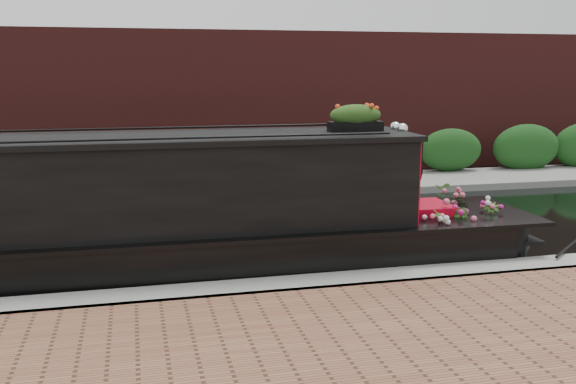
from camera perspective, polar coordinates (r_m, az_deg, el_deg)
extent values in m
plane|color=black|center=(11.48, -3.68, -4.02)|extent=(80.00, 80.00, 0.00)
cube|color=gray|center=(8.40, 0.29, -9.67)|extent=(40.00, 0.60, 0.50)
cube|color=gray|center=(15.54, -6.37, -0.13)|extent=(40.00, 2.40, 0.34)
cube|color=#194417|center=(16.41, -6.78, 0.45)|extent=(40.00, 1.10, 2.80)
cube|color=#511D1B|center=(18.47, -7.57, 1.60)|extent=(40.00, 1.00, 8.00)
cube|color=black|center=(9.13, -16.33, 0.28)|extent=(8.67, 1.78, 1.27)
cube|color=black|center=(9.04, -16.56, 4.47)|extent=(8.81, 1.92, 0.08)
cube|color=red|center=(9.91, 9.64, 1.38)|extent=(0.08, 1.64, 1.27)
cube|color=black|center=(8.69, 4.23, 0.65)|extent=(0.85, 0.04, 0.52)
cube|color=red|center=(10.24, 12.03, -2.29)|extent=(0.76, 0.86, 0.47)
sphere|color=white|center=(9.70, 10.13, 5.55)|extent=(0.17, 0.17, 0.17)
sphere|color=white|center=(9.94, 9.53, 5.70)|extent=(0.17, 0.17, 0.17)
cube|color=black|center=(9.57, 6.01, 5.84)|extent=(0.82, 0.24, 0.14)
ellipsoid|color=#F4451B|center=(9.55, 6.03, 6.93)|extent=(0.89, 0.25, 0.23)
imported|color=#30551C|center=(9.56, 13.26, -3.06)|extent=(0.32, 0.34, 0.54)
imported|color=#30551C|center=(9.96, 15.19, -2.77)|extent=(0.32, 0.34, 0.48)
imported|color=#30551C|center=(11.00, 14.46, -1.07)|extent=(0.63, 0.57, 0.63)
imported|color=#30551C|center=(10.47, 17.54, -2.23)|extent=(0.37, 0.37, 0.49)
imported|color=#30551C|center=(10.78, 9.84, -1.13)|extent=(0.37, 0.40, 0.63)
cylinder|color=brown|center=(11.15, 19.48, -4.29)|extent=(0.30, 0.38, 0.30)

